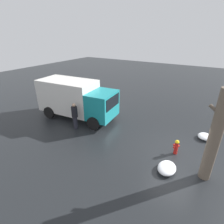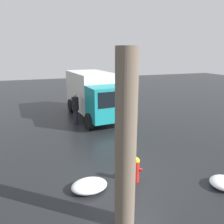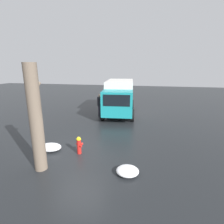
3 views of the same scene
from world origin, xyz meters
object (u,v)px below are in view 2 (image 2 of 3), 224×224
Objects in this scene: fire_hydrant at (136,169)px; delivery_truck at (94,93)px; tree_trunk at (126,143)px; pedestrian at (75,108)px.

delivery_truck is (7.64, -0.72, 1.10)m from fire_hydrant.
delivery_truck is at bearing -10.96° from tree_trunk.
tree_trunk reaches higher than delivery_truck.
tree_trunk is at bearing 73.98° from delivery_truck.
fire_hydrant is 6.55m from pedestrian.
delivery_truck is (9.15, -1.77, -0.57)m from tree_trunk.
tree_trunk is (-1.52, 1.05, 1.67)m from fire_hydrant.
delivery_truck is 3.32× the size of pedestrian.
fire_hydrant is at bearing -84.75° from pedestrian.
fire_hydrant is 2.49m from tree_trunk.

